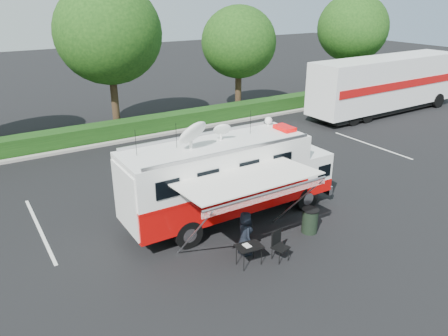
{
  "coord_description": "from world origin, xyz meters",
  "views": [
    {
      "loc": [
        -8.18,
        -12.59,
        8.15
      ],
      "look_at": [
        0.0,
        0.5,
        1.9
      ],
      "focal_mm": 35.0,
      "sensor_mm": 36.0,
      "label": 1
    }
  ],
  "objects_px": {
    "command_truck": "(229,177)",
    "semi_trailer": "(385,84)",
    "folding_table": "(249,247)",
    "trash_bin": "(310,221)"
  },
  "relations": [
    {
      "from": "folding_table",
      "to": "semi_trailer",
      "type": "height_order",
      "value": "semi_trailer"
    },
    {
      "from": "trash_bin",
      "to": "semi_trailer",
      "type": "height_order",
      "value": "semi_trailer"
    },
    {
      "from": "command_truck",
      "to": "semi_trailer",
      "type": "relative_size",
      "value": 0.65
    },
    {
      "from": "folding_table",
      "to": "command_truck",
      "type": "bearing_deg",
      "value": 68.71
    },
    {
      "from": "command_truck",
      "to": "trash_bin",
      "type": "bearing_deg",
      "value": -52.03
    },
    {
      "from": "command_truck",
      "to": "trash_bin",
      "type": "xyz_separation_m",
      "value": [
        1.9,
        -2.44,
        -1.26
      ]
    },
    {
      "from": "semi_trailer",
      "to": "command_truck",
      "type": "bearing_deg",
      "value": -157.27
    },
    {
      "from": "folding_table",
      "to": "trash_bin",
      "type": "height_order",
      "value": "trash_bin"
    },
    {
      "from": "folding_table",
      "to": "trash_bin",
      "type": "relative_size",
      "value": 0.95
    },
    {
      "from": "folding_table",
      "to": "semi_trailer",
      "type": "relative_size",
      "value": 0.07
    }
  ]
}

